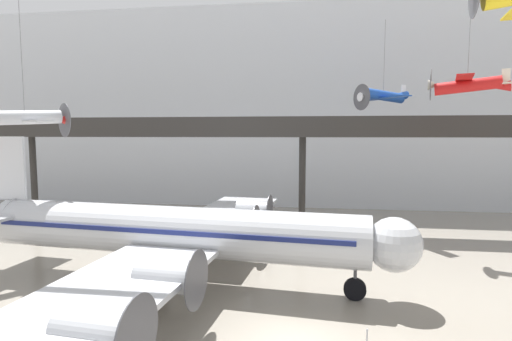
{
  "coord_description": "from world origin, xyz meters",
  "views": [
    {
      "loc": [
        0.83,
        -17.53,
        9.71
      ],
      "look_at": [
        -2.31,
        5.38,
        7.55
      ],
      "focal_mm": 28.0,
      "sensor_mm": 36.0,
      "label": 1
    }
  ],
  "objects_px": {
    "airliner_silver_main": "(169,232)",
    "suspended_plane_blue_trainer": "(383,96)",
    "suspended_plane_red_highwing": "(467,85)",
    "suspended_plane_silver_racer": "(25,118)"
  },
  "relations": [
    {
      "from": "suspended_plane_blue_trainer",
      "to": "suspended_plane_silver_racer",
      "type": "relative_size",
      "value": 0.79
    },
    {
      "from": "suspended_plane_red_highwing",
      "to": "suspended_plane_blue_trainer",
      "type": "relative_size",
      "value": 0.95
    },
    {
      "from": "airliner_silver_main",
      "to": "suspended_plane_red_highwing",
      "type": "xyz_separation_m",
      "value": [
        20.95,
        9.18,
        10.07
      ]
    },
    {
      "from": "suspended_plane_blue_trainer",
      "to": "suspended_plane_silver_racer",
      "type": "distance_m",
      "value": 30.66
    },
    {
      "from": "airliner_silver_main",
      "to": "suspended_plane_blue_trainer",
      "type": "distance_m",
      "value": 24.78
    },
    {
      "from": "airliner_silver_main",
      "to": "suspended_plane_red_highwing",
      "type": "distance_m",
      "value": 24.99
    },
    {
      "from": "airliner_silver_main",
      "to": "suspended_plane_blue_trainer",
      "type": "relative_size",
      "value": 4.11
    },
    {
      "from": "airliner_silver_main",
      "to": "suspended_plane_blue_trainer",
      "type": "height_order",
      "value": "suspended_plane_blue_trainer"
    },
    {
      "from": "suspended_plane_red_highwing",
      "to": "suspended_plane_silver_racer",
      "type": "xyz_separation_m",
      "value": [
        -31.76,
        -7.84,
        -2.66
      ]
    },
    {
      "from": "suspended_plane_red_highwing",
      "to": "suspended_plane_silver_racer",
      "type": "bearing_deg",
      "value": 31.21
    }
  ]
}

